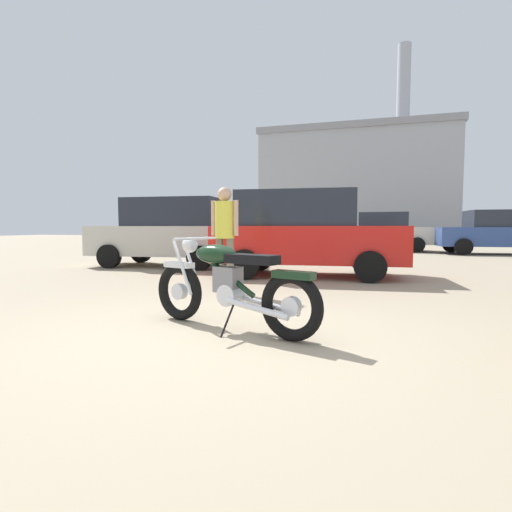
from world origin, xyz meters
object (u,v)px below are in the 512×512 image
bystander (225,228)px  red_hatchback_near (496,232)px  vintage_motorcycle (228,285)px  pale_sedan_back (304,233)px  blue_hatchback_right (170,232)px  white_estate_far (384,232)px

bystander → red_hatchback_near: 13.05m
bystander → red_hatchback_near: red_hatchback_near is taller
red_hatchback_near → vintage_motorcycle: bearing=61.9°
vintage_motorcycle → pale_sedan_back: bearing=-71.4°
vintage_motorcycle → blue_hatchback_right: (-3.61, 5.76, 0.47)m
bystander → blue_hatchback_right: blue_hatchback_right is taller
red_hatchback_near → white_estate_far: bearing=-20.9°
pale_sedan_back → red_hatchback_near: (6.11, 8.55, -0.08)m
vintage_motorcycle → white_estate_far: white_estate_far is taller
pale_sedan_back → blue_hatchback_right: bearing=159.0°
pale_sedan_back → blue_hatchback_right: (-3.74, 1.17, 0.00)m
vintage_motorcycle → blue_hatchback_right: bearing=-37.7°
pale_sedan_back → blue_hatchback_right: size_ratio=1.00×
bystander → red_hatchback_near: bearing=151.7°
pale_sedan_back → blue_hatchback_right: same height
pale_sedan_back → red_hatchback_near: 10.51m
vintage_motorcycle → blue_hatchback_right: size_ratio=0.50×
blue_hatchback_right → pale_sedan_back: bearing=159.6°
vintage_motorcycle → red_hatchback_near: bearing=-95.1°
bystander → white_estate_far: white_estate_far is taller
red_hatchback_near → blue_hatchback_right: (-9.84, -7.38, 0.08)m
bystander → pale_sedan_back: pale_sedan_back is taller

